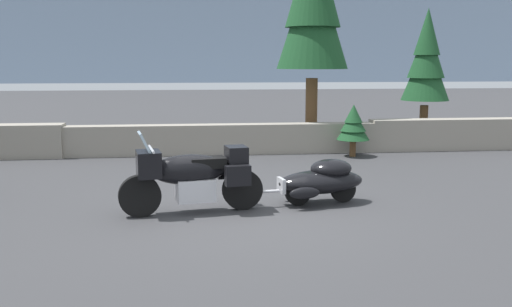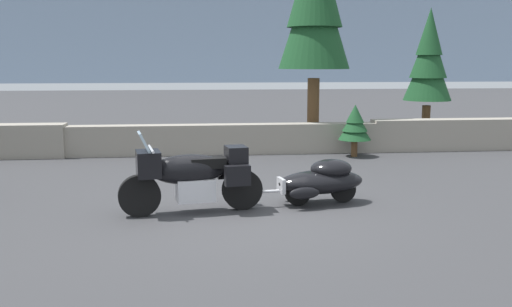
{
  "view_description": "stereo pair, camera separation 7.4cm",
  "coord_description": "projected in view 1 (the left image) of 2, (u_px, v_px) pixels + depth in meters",
  "views": [
    {
      "loc": [
        -0.77,
        -8.68,
        2.4
      ],
      "look_at": [
        0.29,
        0.78,
        0.85
      ],
      "focal_mm": 39.83,
      "sensor_mm": 36.0,
      "label": 1
    },
    {
      "loc": [
        -0.7,
        -8.69,
        2.4
      ],
      "look_at": [
        0.29,
        0.78,
        0.85
      ],
      "focal_mm": 39.83,
      "sensor_mm": 36.0,
      "label": 2
    }
  ],
  "objects": [
    {
      "name": "stone_guard_wall",
      "position": [
        212.0,
        139.0,
        14.75
      ],
      "size": [
        24.0,
        0.65,
        0.85
      ],
      "color": "gray",
      "rests_on": "ground"
    },
    {
      "name": "car_shaped_trailer",
      "position": [
        322.0,
        180.0,
        9.63
      ],
      "size": [
        2.23,
        0.95,
        0.76
      ],
      "color": "black",
      "rests_on": "ground"
    },
    {
      "name": "touring_motorcycle",
      "position": [
        192.0,
        175.0,
        9.0
      ],
      "size": [
        2.3,
        0.97,
        1.33
      ],
      "color": "black",
      "rests_on": "ground"
    },
    {
      "name": "distant_ridgeline",
      "position": [
        195.0,
        30.0,
        101.82
      ],
      "size": [
        240.0,
        80.0,
        16.0
      ],
      "primitive_type": "cube",
      "color": "#7F93AD",
      "rests_on": "ground"
    },
    {
      "name": "pine_sapling_near",
      "position": [
        353.0,
        124.0,
        14.36
      ],
      "size": [
        0.83,
        0.83,
        1.33
      ],
      "color": "brown",
      "rests_on": "ground"
    },
    {
      "name": "pine_tree_secondary",
      "position": [
        426.0,
        60.0,
        16.35
      ],
      "size": [
        1.37,
        1.37,
        3.91
      ],
      "color": "brown",
      "rests_on": "ground"
    },
    {
      "name": "ground_plane",
      "position": [
        243.0,
        215.0,
        8.99
      ],
      "size": [
        80.0,
        80.0,
        0.0
      ],
      "primitive_type": "plane",
      "color": "#38383A"
    }
  ]
}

